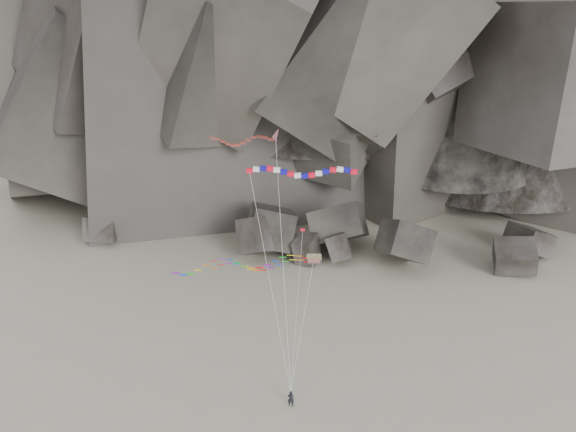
# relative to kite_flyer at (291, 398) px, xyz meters

# --- Properties ---
(ground) EXTENTS (260.00, 260.00, 0.00)m
(ground) POSITION_rel_kite_flyer_xyz_m (-4.23, 4.56, -1.04)
(ground) COLOR gray
(ground) RESTS_ON ground
(boulder_field) EXTENTS (76.74, 16.01, 9.73)m
(boulder_field) POSITION_rel_kite_flyer_xyz_m (2.97, 35.84, 1.42)
(boulder_field) COLOR #47423F
(boulder_field) RESTS_ON ground
(kite_flyer) EXTENTS (0.74, 0.50, 2.08)m
(kite_flyer) POSITION_rel_kite_flyer_xyz_m (0.00, 0.00, 0.00)
(kite_flyer) COLOR black
(kite_flyer) RESTS_ON ground
(delta_kite) EXTENTS (10.31, 11.36, 24.82)m
(delta_kite) POSITION_rel_kite_flyer_xyz_m (-6.57, 10.88, 23.91)
(delta_kite) COLOR red
(delta_kite) RESTS_ON ground
(banner_kite) EXTENTS (11.26, 8.58, 21.41)m
(banner_kite) POSITION_rel_kite_flyer_xyz_m (0.25, 8.00, 21.43)
(banner_kite) COLOR red
(banner_kite) RESTS_ON ground
(parafoil_kite) EXTENTS (15.64, 4.78, 13.51)m
(parafoil_kite) POSITION_rel_kite_flyer_xyz_m (-5.71, 4.12, 12.78)
(parafoil_kite) COLOR #DADE0C
(parafoil_kite) RESTS_ON ground
(pennant_kite) EXTENTS (0.64, 9.31, 14.13)m
(pennant_kite) POSITION_rel_kite_flyer_xyz_m (0.27, 7.06, 11.29)
(pennant_kite) COLOR red
(pennant_kite) RESTS_ON ground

